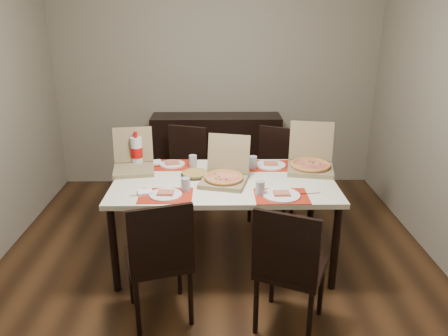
{
  "coord_description": "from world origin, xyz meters",
  "views": [
    {
      "loc": [
        0.01,
        -3.18,
        2.08
      ],
      "look_at": [
        0.07,
        0.16,
        0.85
      ],
      "focal_mm": 35.0,
      "sensor_mm": 36.0,
      "label": 1
    }
  ],
  "objects_px": {
    "pizza_box_center": "(225,175)",
    "chair_far_right": "(275,169)",
    "sideboard": "(216,153)",
    "dining_table": "(224,187)",
    "chair_near_left": "(160,256)",
    "soda_bottle": "(137,152)",
    "dip_bowl": "(228,170)",
    "chair_far_left": "(184,168)",
    "chair_near_right": "(289,265)"
  },
  "relations": [
    {
      "from": "pizza_box_center",
      "to": "chair_far_right",
      "type": "bearing_deg",
      "value": 60.16
    },
    {
      "from": "sideboard",
      "to": "dining_table",
      "type": "distance_m",
      "value": 1.64
    },
    {
      "from": "chair_near_left",
      "to": "soda_bottle",
      "type": "height_order",
      "value": "soda_bottle"
    },
    {
      "from": "sideboard",
      "to": "dip_bowl",
      "type": "relative_size",
      "value": 12.67
    },
    {
      "from": "chair_far_right",
      "to": "soda_bottle",
      "type": "bearing_deg",
      "value": -158.12
    },
    {
      "from": "chair_far_right",
      "to": "chair_far_left",
      "type": "bearing_deg",
      "value": 176.63
    },
    {
      "from": "sideboard",
      "to": "chair_far_left",
      "type": "relative_size",
      "value": 1.61
    },
    {
      "from": "pizza_box_center",
      "to": "chair_near_right",
      "type": "bearing_deg",
      "value": -64.93
    },
    {
      "from": "dip_bowl",
      "to": "soda_bottle",
      "type": "bearing_deg",
      "value": 168.56
    },
    {
      "from": "chair_far_left",
      "to": "pizza_box_center",
      "type": "bearing_deg",
      "value": -67.42
    },
    {
      "from": "chair_near_right",
      "to": "chair_far_left",
      "type": "relative_size",
      "value": 1.0
    },
    {
      "from": "pizza_box_center",
      "to": "soda_bottle",
      "type": "height_order",
      "value": "pizza_box_center"
    },
    {
      "from": "chair_near_right",
      "to": "pizza_box_center",
      "type": "distance_m",
      "value": 0.99
    },
    {
      "from": "dining_table",
      "to": "chair_near_left",
      "type": "xyz_separation_m",
      "value": [
        -0.44,
        -0.79,
        -0.17
      ]
    },
    {
      "from": "sideboard",
      "to": "chair_far_right",
      "type": "bearing_deg",
      "value": -51.52
    },
    {
      "from": "sideboard",
      "to": "pizza_box_center",
      "type": "height_order",
      "value": "pizza_box_center"
    },
    {
      "from": "dip_bowl",
      "to": "chair_near_right",
      "type": "bearing_deg",
      "value": -71.42
    },
    {
      "from": "pizza_box_center",
      "to": "dip_bowl",
      "type": "xyz_separation_m",
      "value": [
        0.03,
        0.24,
        -0.04
      ]
    },
    {
      "from": "chair_near_left",
      "to": "chair_far_left",
      "type": "distance_m",
      "value": 1.72
    },
    {
      "from": "dip_bowl",
      "to": "soda_bottle",
      "type": "distance_m",
      "value": 0.83
    },
    {
      "from": "sideboard",
      "to": "chair_far_left",
      "type": "distance_m",
      "value": 0.78
    },
    {
      "from": "sideboard",
      "to": "chair_near_left",
      "type": "distance_m",
      "value": 2.45
    },
    {
      "from": "pizza_box_center",
      "to": "chair_near_left",
      "type": "bearing_deg",
      "value": -121.32
    },
    {
      "from": "dining_table",
      "to": "chair_near_right",
      "type": "relative_size",
      "value": 1.94
    },
    {
      "from": "dining_table",
      "to": "soda_bottle",
      "type": "height_order",
      "value": "soda_bottle"
    },
    {
      "from": "soda_bottle",
      "to": "pizza_box_center",
      "type": "bearing_deg",
      "value": -27.37
    },
    {
      "from": "chair_far_right",
      "to": "sideboard",
      "type": "bearing_deg",
      "value": 128.48
    },
    {
      "from": "chair_near_right",
      "to": "soda_bottle",
      "type": "xyz_separation_m",
      "value": [
        -1.17,
        1.26,
        0.37
      ]
    },
    {
      "from": "chair_near_left",
      "to": "chair_far_right",
      "type": "distance_m",
      "value": 1.93
    },
    {
      "from": "chair_near_right",
      "to": "chair_near_left",
      "type": "bearing_deg",
      "value": 172.12
    },
    {
      "from": "dining_table",
      "to": "sideboard",
      "type": "bearing_deg",
      "value": 92.3
    },
    {
      "from": "chair_near_right",
      "to": "pizza_box_center",
      "type": "relative_size",
      "value": 2.01
    },
    {
      "from": "pizza_box_center",
      "to": "soda_bottle",
      "type": "xyz_separation_m",
      "value": [
        -0.77,
        0.4,
        0.08
      ]
    },
    {
      "from": "chair_far_left",
      "to": "chair_far_right",
      "type": "xyz_separation_m",
      "value": [
        0.94,
        -0.06,
        0.0
      ]
    },
    {
      "from": "sideboard",
      "to": "dip_bowl",
      "type": "xyz_separation_m",
      "value": [
        0.1,
        -1.44,
        0.31
      ]
    },
    {
      "from": "dining_table",
      "to": "soda_bottle",
      "type": "bearing_deg",
      "value": 155.65
    },
    {
      "from": "chair_near_right",
      "to": "soda_bottle",
      "type": "distance_m",
      "value": 1.76
    },
    {
      "from": "sideboard",
      "to": "soda_bottle",
      "type": "bearing_deg",
      "value": -118.78
    },
    {
      "from": "chair_far_left",
      "to": "chair_far_right",
      "type": "distance_m",
      "value": 0.94
    },
    {
      "from": "dining_table",
      "to": "chair_far_left",
      "type": "bearing_deg",
      "value": 113.45
    },
    {
      "from": "chair_far_left",
      "to": "dip_bowl",
      "type": "relative_size",
      "value": 7.85
    },
    {
      "from": "dining_table",
      "to": "pizza_box_center",
      "type": "height_order",
      "value": "pizza_box_center"
    },
    {
      "from": "dining_table",
      "to": "dip_bowl",
      "type": "distance_m",
      "value": 0.2
    },
    {
      "from": "chair_far_left",
      "to": "chair_far_right",
      "type": "height_order",
      "value": "same"
    },
    {
      "from": "chair_far_right",
      "to": "pizza_box_center",
      "type": "height_order",
      "value": "pizza_box_center"
    },
    {
      "from": "chair_far_left",
      "to": "pizza_box_center",
      "type": "height_order",
      "value": "pizza_box_center"
    },
    {
      "from": "chair_near_right",
      "to": "soda_bottle",
      "type": "bearing_deg",
      "value": 133.04
    },
    {
      "from": "sideboard",
      "to": "chair_near_right",
      "type": "relative_size",
      "value": 1.61
    },
    {
      "from": "chair_near_left",
      "to": "dip_bowl",
      "type": "xyz_separation_m",
      "value": [
        0.48,
        0.98,
        0.25
      ]
    },
    {
      "from": "chair_far_right",
      "to": "soda_bottle",
      "type": "xyz_separation_m",
      "value": [
        -1.3,
        -0.52,
        0.37
      ]
    }
  ]
}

